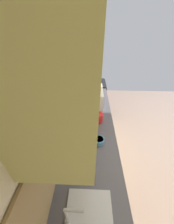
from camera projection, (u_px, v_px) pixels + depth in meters
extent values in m
plane|color=gray|center=(152.00, 155.00, 2.43)|extent=(5.82, 5.82, 0.00)
cube|color=beige|center=(65.00, 90.00, 1.71)|extent=(3.76, 0.12, 2.69)
cube|color=#D0BF6E|center=(90.00, 156.00, 1.89)|extent=(2.81, 0.60, 0.90)
cube|color=#4C4A51|center=(91.00, 134.00, 1.63)|extent=(2.84, 0.63, 0.02)
cube|color=#332819|center=(115.00, 190.00, 1.49)|extent=(0.01, 0.01, 0.82)
cube|color=#332819|center=(111.00, 157.00, 1.88)|extent=(0.01, 0.01, 0.82)
cube|color=#332819|center=(108.00, 134.00, 2.26)|extent=(0.01, 0.01, 0.82)
cube|color=#332819|center=(106.00, 118.00, 2.65)|extent=(0.01, 0.01, 0.82)
cube|color=#CBC472|center=(76.00, 46.00, 1.05)|extent=(1.87, 0.32, 0.74)
cube|color=#997A4C|center=(38.00, 202.00, 0.70)|extent=(0.48, 0.02, 0.53)
cube|color=white|center=(37.00, 202.00, 0.70)|extent=(0.42, 0.01, 0.47)
cube|color=black|center=(92.00, 100.00, 3.29)|extent=(0.60, 0.64, 0.92)
cube|color=black|center=(104.00, 101.00, 3.31)|extent=(0.47, 0.01, 0.50)
cube|color=black|center=(93.00, 83.00, 3.02)|extent=(0.57, 0.61, 0.02)
cube|color=black|center=(80.00, 79.00, 2.99)|extent=(0.57, 0.04, 0.18)
cylinder|color=#38383D|center=(98.00, 84.00, 2.90)|extent=(0.11, 0.11, 0.01)
cylinder|color=#38383D|center=(97.00, 80.00, 3.12)|extent=(0.11, 0.11, 0.01)
cylinder|color=#38383D|center=(88.00, 84.00, 2.91)|extent=(0.11, 0.11, 0.01)
cylinder|color=#38383D|center=(88.00, 80.00, 3.13)|extent=(0.11, 0.11, 0.01)
cube|color=#B7BABF|center=(89.00, 223.00, 0.88)|extent=(0.44, 0.34, 0.02)
cube|color=slate|center=(89.00, 223.00, 0.88)|extent=(0.36, 0.28, 0.01)
cylinder|color=#B7BABF|center=(67.00, 216.00, 0.82)|extent=(0.02, 0.02, 0.22)
cylinder|color=#B7BABF|center=(74.00, 210.00, 0.75)|extent=(0.02, 0.12, 0.02)
cube|color=white|center=(90.00, 98.00, 2.11)|extent=(0.51, 0.40, 0.31)
cube|color=black|center=(103.00, 99.00, 2.06)|extent=(0.32, 0.01, 0.21)
cube|color=#2D2D33|center=(102.00, 92.00, 2.26)|extent=(0.09, 0.01, 0.21)
cylinder|color=#4C8CBF|center=(99.00, 140.00, 1.49)|extent=(0.13, 0.13, 0.06)
cylinder|color=teal|center=(99.00, 140.00, 1.48)|extent=(0.11, 0.11, 0.03)
cylinder|color=red|center=(98.00, 118.00, 1.79)|extent=(0.14, 0.14, 0.13)
cylinder|color=black|center=(98.00, 113.00, 1.74)|extent=(0.04, 0.04, 0.02)
cylinder|color=red|center=(98.00, 113.00, 1.84)|extent=(0.09, 0.02, 0.05)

